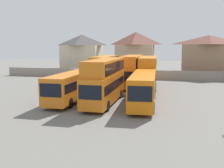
# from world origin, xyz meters

# --- Properties ---
(ground) EXTENTS (140.00, 140.00, 0.00)m
(ground) POSITION_xyz_m (0.00, 18.00, 0.00)
(ground) COLOR slate
(depot_boundary_wall) EXTENTS (56.00, 0.50, 1.80)m
(depot_boundary_wall) POSITION_xyz_m (0.00, 23.14, 0.90)
(depot_boundary_wall) COLOR gray
(depot_boundary_wall) RESTS_ON ground
(bus_1) EXTENTS (2.68, 10.78, 3.34)m
(bus_1) POSITION_xyz_m (-4.33, 0.28, 1.91)
(bus_1) COLOR orange
(bus_1) RESTS_ON ground
(bus_2) EXTENTS (2.73, 11.12, 5.03)m
(bus_2) POSITION_xyz_m (-0.18, 0.10, 2.83)
(bus_2) COLOR orange
(bus_2) RESTS_ON ground
(bus_3) EXTENTS (3.18, 11.83, 3.48)m
(bus_3) POSITION_xyz_m (4.21, 0.32, 1.99)
(bus_3) COLOR orange
(bus_3) RESTS_ON ground
(bus_4) EXTENTS (2.55, 10.59, 4.84)m
(bus_4) POSITION_xyz_m (-3.63, 13.24, 2.73)
(bus_4) COLOR orange
(bus_4) RESTS_ON ground
(bus_5) EXTENTS (2.79, 10.46, 4.97)m
(bus_5) POSITION_xyz_m (0.88, 12.94, 2.80)
(bus_5) COLOR orange
(bus_5) RESTS_ON ground
(bus_6) EXTENTS (3.23, 11.06, 4.79)m
(bus_6) POSITION_xyz_m (3.46, 12.91, 2.70)
(bus_6) COLOR orange
(bus_6) RESTS_ON ground
(house_terrace_left) EXTENTS (8.94, 7.21, 9.06)m
(house_terrace_left) POSITION_xyz_m (-13.90, 31.13, 4.62)
(house_terrace_left) COLOR beige
(house_terrace_left) RESTS_ON ground
(house_terrace_centre) EXTENTS (8.24, 8.24, 9.49)m
(house_terrace_centre) POSITION_xyz_m (-0.98, 30.18, 4.84)
(house_terrace_centre) COLOR tan
(house_terrace_centre) RESTS_ON ground
(house_terrace_right) EXTENTS (11.12, 7.17, 8.68)m
(house_terrace_right) POSITION_xyz_m (14.29, 30.38, 4.41)
(house_terrace_right) COLOR #9E7A60
(house_terrace_right) RESTS_ON ground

